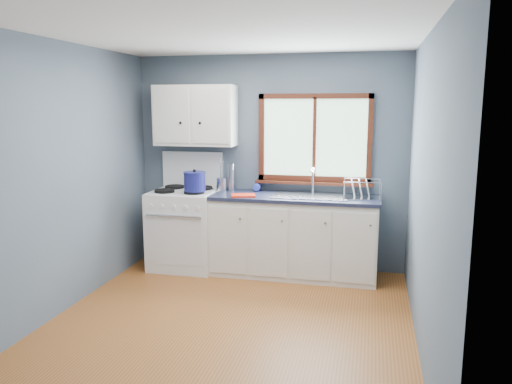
% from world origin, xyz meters
% --- Properties ---
extents(floor, '(3.20, 3.60, 0.02)m').
position_xyz_m(floor, '(0.00, 0.00, -0.01)').
color(floor, '#945322').
rests_on(floor, ground).
extents(ceiling, '(3.20, 3.60, 0.02)m').
position_xyz_m(ceiling, '(0.00, 0.00, 2.51)').
color(ceiling, white).
rests_on(ceiling, wall_back).
extents(wall_back, '(3.20, 0.02, 2.50)m').
position_xyz_m(wall_back, '(0.00, 1.81, 1.25)').
color(wall_back, '#525F6B').
rests_on(wall_back, ground).
extents(wall_front, '(3.20, 0.02, 2.50)m').
position_xyz_m(wall_front, '(0.00, -1.81, 1.25)').
color(wall_front, '#525F6B').
rests_on(wall_front, ground).
extents(wall_left, '(0.02, 3.60, 2.50)m').
position_xyz_m(wall_left, '(-1.61, 0.00, 1.25)').
color(wall_left, '#525F6B').
rests_on(wall_left, ground).
extents(wall_right, '(0.02, 3.60, 2.50)m').
position_xyz_m(wall_right, '(1.61, 0.00, 1.25)').
color(wall_right, '#525F6B').
rests_on(wall_right, ground).
extents(gas_range, '(0.76, 0.69, 1.36)m').
position_xyz_m(gas_range, '(-0.95, 1.47, 0.49)').
color(gas_range, white).
rests_on(gas_range, floor).
extents(base_cabinets, '(1.85, 0.60, 0.88)m').
position_xyz_m(base_cabinets, '(0.36, 1.49, 0.41)').
color(base_cabinets, silver).
rests_on(base_cabinets, floor).
extents(countertop, '(1.89, 0.64, 0.04)m').
position_xyz_m(countertop, '(0.36, 1.49, 0.90)').
color(countertop, black).
rests_on(countertop, base_cabinets).
extents(sink, '(0.84, 0.46, 0.44)m').
position_xyz_m(sink, '(0.54, 1.49, 0.86)').
color(sink, silver).
rests_on(sink, countertop).
extents(window, '(1.36, 0.10, 1.03)m').
position_xyz_m(window, '(0.54, 1.77, 1.48)').
color(window, '#9EC6A8').
rests_on(window, wall_back).
extents(upper_cabinets, '(0.95, 0.35, 0.70)m').
position_xyz_m(upper_cabinets, '(-0.85, 1.63, 1.80)').
color(upper_cabinets, silver).
rests_on(upper_cabinets, wall_back).
extents(skillet, '(0.35, 0.27, 0.04)m').
position_xyz_m(skillet, '(-0.77, 1.33, 0.98)').
color(skillet, black).
rests_on(skillet, gas_range).
extents(stockpot, '(0.31, 0.31, 0.25)m').
position_xyz_m(stockpot, '(-0.76, 1.32, 1.07)').
color(stockpot, navy).
rests_on(stockpot, gas_range).
extents(utensil_crock, '(0.15, 0.15, 0.39)m').
position_xyz_m(utensil_crock, '(-0.53, 1.61, 1.00)').
color(utensil_crock, silver).
rests_on(utensil_crock, countertop).
extents(thermos, '(0.08, 0.08, 0.32)m').
position_xyz_m(thermos, '(-0.42, 1.64, 1.08)').
color(thermos, silver).
rests_on(thermos, countertop).
extents(soap_bottle, '(0.10, 0.10, 0.24)m').
position_xyz_m(soap_bottle, '(-0.12, 1.64, 1.04)').
color(soap_bottle, blue).
rests_on(soap_bottle, countertop).
extents(dish_towel, '(0.31, 0.26, 0.02)m').
position_xyz_m(dish_towel, '(-0.19, 1.32, 0.93)').
color(dish_towel, red).
rests_on(dish_towel, countertop).
extents(dish_rack, '(0.42, 0.33, 0.21)m').
position_xyz_m(dish_rack, '(1.09, 1.50, 0.98)').
color(dish_rack, silver).
rests_on(dish_rack, countertop).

